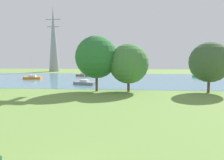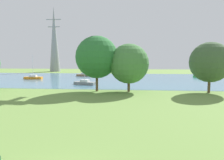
{
  "view_description": "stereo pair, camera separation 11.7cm",
  "coord_description": "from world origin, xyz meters",
  "px_view_note": "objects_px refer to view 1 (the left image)",
  "views": [
    {
      "loc": [
        3.26,
        -8.25,
        5.73
      ],
      "look_at": [
        0.84,
        18.82,
        2.93
      ],
      "focal_mm": 34.45,
      "sensor_mm": 36.0,
      "label": 1
    },
    {
      "loc": [
        3.38,
        -8.24,
        5.73
      ],
      "look_at": [
        0.84,
        18.82,
        2.93
      ],
      "focal_mm": 34.45,
      "sensor_mm": 36.0,
      "label": 2
    }
  ],
  "objects_px": {
    "tree_east_far": "(96,57)",
    "electricity_pylon": "(54,39)",
    "tree_west_near": "(210,62)",
    "sailboat_gray": "(85,83)",
    "sailboat_orange": "(33,77)",
    "tree_west_far": "(129,64)",
    "sailboat_brown": "(84,75)",
    "sailboat_green": "(201,76)"
  },
  "relations": [
    {
      "from": "tree_west_far",
      "to": "sailboat_green",
      "type": "bearing_deg",
      "value": 53.92
    },
    {
      "from": "sailboat_brown",
      "to": "tree_east_far",
      "type": "relative_size",
      "value": 0.8
    },
    {
      "from": "sailboat_brown",
      "to": "sailboat_orange",
      "type": "relative_size",
      "value": 1.16
    },
    {
      "from": "tree_west_near",
      "to": "tree_east_far",
      "type": "bearing_deg",
      "value": -179.8
    },
    {
      "from": "tree_west_far",
      "to": "electricity_pylon",
      "type": "height_order",
      "value": "electricity_pylon"
    },
    {
      "from": "sailboat_orange",
      "to": "tree_east_far",
      "type": "height_order",
      "value": "tree_east_far"
    },
    {
      "from": "sailboat_gray",
      "to": "tree_west_near",
      "type": "relative_size",
      "value": 0.74
    },
    {
      "from": "tree_east_far",
      "to": "tree_west_far",
      "type": "height_order",
      "value": "tree_east_far"
    },
    {
      "from": "tree_east_far",
      "to": "sailboat_green",
      "type": "bearing_deg",
      "value": 47.31
    },
    {
      "from": "sailboat_brown",
      "to": "tree_west_far",
      "type": "height_order",
      "value": "tree_west_far"
    },
    {
      "from": "sailboat_gray",
      "to": "tree_east_far",
      "type": "height_order",
      "value": "tree_east_far"
    },
    {
      "from": "sailboat_gray",
      "to": "electricity_pylon",
      "type": "height_order",
      "value": "electricity_pylon"
    },
    {
      "from": "sailboat_gray",
      "to": "sailboat_green",
      "type": "xyz_separation_m",
      "value": [
        30.64,
        20.23,
        -0.01
      ]
    },
    {
      "from": "tree_east_far",
      "to": "tree_west_near",
      "type": "relative_size",
      "value": 1.14
    },
    {
      "from": "sailboat_gray",
      "to": "electricity_pylon",
      "type": "bearing_deg",
      "value": 117.32
    },
    {
      "from": "electricity_pylon",
      "to": "tree_west_far",
      "type": "bearing_deg",
      "value": -58.53
    },
    {
      "from": "sailboat_orange",
      "to": "tree_west_near",
      "type": "height_order",
      "value": "tree_west_near"
    },
    {
      "from": "sailboat_brown",
      "to": "tree_east_far",
      "type": "xyz_separation_m",
      "value": [
        8.93,
        -29.74,
        5.4
      ]
    },
    {
      "from": "sailboat_brown",
      "to": "tree_east_far",
      "type": "distance_m",
      "value": 31.52
    },
    {
      "from": "tree_east_far",
      "to": "sailboat_orange",
      "type": "bearing_deg",
      "value": 136.96
    },
    {
      "from": "sailboat_brown",
      "to": "tree_west_far",
      "type": "relative_size",
      "value": 0.93
    },
    {
      "from": "sailboat_green",
      "to": "tree_west_near",
      "type": "bearing_deg",
      "value": -105.27
    },
    {
      "from": "sailboat_brown",
      "to": "sailboat_green",
      "type": "bearing_deg",
      "value": -1.45
    },
    {
      "from": "electricity_pylon",
      "to": "sailboat_green",
      "type": "bearing_deg",
      "value": -23.92
    },
    {
      "from": "sailboat_brown",
      "to": "tree_west_far",
      "type": "bearing_deg",
      "value": -64.21
    },
    {
      "from": "tree_east_far",
      "to": "tree_west_far",
      "type": "distance_m",
      "value": 5.61
    },
    {
      "from": "sailboat_orange",
      "to": "tree_west_near",
      "type": "relative_size",
      "value": 0.78
    },
    {
      "from": "tree_west_near",
      "to": "electricity_pylon",
      "type": "xyz_separation_m",
      "value": [
        -45.46,
        52.43,
        8.55
      ]
    },
    {
      "from": "sailboat_green",
      "to": "sailboat_orange",
      "type": "relative_size",
      "value": 0.79
    },
    {
      "from": "sailboat_gray",
      "to": "sailboat_orange",
      "type": "relative_size",
      "value": 0.94
    },
    {
      "from": "sailboat_gray",
      "to": "tree_east_far",
      "type": "xyz_separation_m",
      "value": [
        4.04,
        -8.61,
        5.41
      ]
    },
    {
      "from": "sailboat_orange",
      "to": "tree_east_far",
      "type": "distance_m",
      "value": 28.87
    },
    {
      "from": "tree_east_far",
      "to": "electricity_pylon",
      "type": "height_order",
      "value": "electricity_pylon"
    },
    {
      "from": "tree_east_far",
      "to": "tree_west_near",
      "type": "height_order",
      "value": "tree_east_far"
    },
    {
      "from": "sailboat_orange",
      "to": "tree_west_far",
      "type": "xyz_separation_m",
      "value": [
        26.22,
        -19.48,
        4.3
      ]
    },
    {
      "from": "tree_west_far",
      "to": "electricity_pylon",
      "type": "bearing_deg",
      "value": 121.47
    },
    {
      "from": "sailboat_brown",
      "to": "tree_west_near",
      "type": "height_order",
      "value": "tree_west_near"
    },
    {
      "from": "tree_east_far",
      "to": "electricity_pylon",
      "type": "bearing_deg",
      "value": 116.97
    },
    {
      "from": "sailboat_gray",
      "to": "electricity_pylon",
      "type": "relative_size",
      "value": 0.23
    },
    {
      "from": "sailboat_gray",
      "to": "tree_west_near",
      "type": "bearing_deg",
      "value": -20.57
    },
    {
      "from": "tree_west_near",
      "to": "electricity_pylon",
      "type": "relative_size",
      "value": 0.31
    },
    {
      "from": "sailboat_green",
      "to": "tree_west_far",
      "type": "distance_m",
      "value": 36.1
    }
  ]
}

